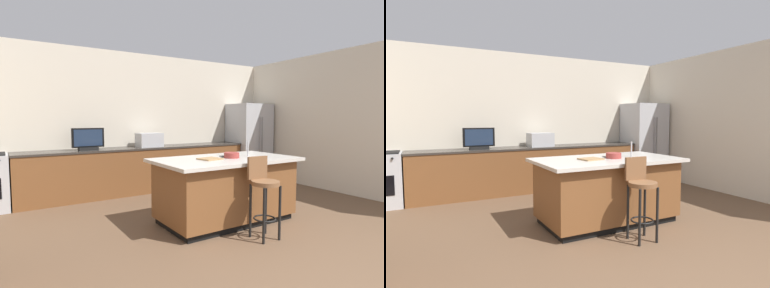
% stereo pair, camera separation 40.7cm
% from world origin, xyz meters
% --- Properties ---
extents(wall_back, '(6.83, 0.12, 2.78)m').
position_xyz_m(wall_back, '(0.00, 4.97, 1.39)').
color(wall_back, beige).
rests_on(wall_back, ground_plane).
extents(wall_right, '(0.12, 5.37, 2.78)m').
position_xyz_m(wall_right, '(3.22, 2.49, 1.39)').
color(wall_right, beige).
rests_on(wall_right, ground_plane).
extents(counter_back, '(4.60, 0.62, 0.89)m').
position_xyz_m(counter_back, '(-0.07, 4.59, 0.45)').
color(counter_back, brown).
rests_on(counter_back, ground_plane).
extents(kitchen_island, '(2.01, 1.11, 0.90)m').
position_xyz_m(kitchen_island, '(0.20, 2.28, 0.46)').
color(kitchen_island, black).
rests_on(kitchen_island, ground_plane).
extents(refrigerator, '(0.87, 0.81, 1.80)m').
position_xyz_m(refrigerator, '(2.67, 4.51, 0.90)').
color(refrigerator, '#B7BABF').
rests_on(refrigerator, ground_plane).
extents(microwave, '(0.48, 0.36, 0.28)m').
position_xyz_m(microwave, '(0.08, 4.59, 1.03)').
color(microwave, '#B7BABF').
rests_on(microwave, counter_back).
extents(tv_monitor, '(0.56, 0.16, 0.40)m').
position_xyz_m(tv_monitor, '(-1.14, 4.54, 1.07)').
color(tv_monitor, black).
rests_on(tv_monitor, counter_back).
extents(sink_faucet_back, '(0.02, 0.02, 0.24)m').
position_xyz_m(sink_faucet_back, '(-0.09, 4.69, 1.01)').
color(sink_faucet_back, '#B2B2B7').
rests_on(sink_faucet_back, counter_back).
extents(sink_faucet_island, '(0.02, 0.02, 0.22)m').
position_xyz_m(sink_faucet_island, '(0.62, 2.28, 1.01)').
color(sink_faucet_island, '#B2B2B7').
rests_on(sink_faucet_island, kitchen_island).
extents(bar_stool_center, '(0.34, 0.35, 0.99)m').
position_xyz_m(bar_stool_center, '(0.20, 1.54, 0.60)').
color(bar_stool_center, brown).
rests_on(bar_stool_center, ground_plane).
extents(fruit_bowl, '(0.22, 0.22, 0.08)m').
position_xyz_m(fruit_bowl, '(0.29, 2.25, 0.94)').
color(fruit_bowl, '#993833').
rests_on(fruit_bowl, kitchen_island).
extents(cell_phone, '(0.09, 0.16, 0.01)m').
position_xyz_m(cell_phone, '(0.28, 2.42, 0.91)').
color(cell_phone, black).
rests_on(cell_phone, kitchen_island).
extents(tv_remote, '(0.14, 0.16, 0.02)m').
position_xyz_m(tv_remote, '(0.48, 2.44, 0.91)').
color(tv_remote, black).
rests_on(tv_remote, kitchen_island).
extents(cutting_board, '(0.32, 0.29, 0.02)m').
position_xyz_m(cutting_board, '(-0.07, 2.27, 0.91)').
color(cutting_board, '#A87F51').
rests_on(cutting_board, kitchen_island).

